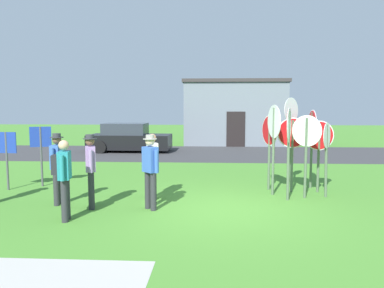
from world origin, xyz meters
TOP-DOWN VIEW (x-y plane):
  - ground_plane at (0.00, 0.00)m, footprint 80.00×80.00m
  - street_asphalt at (0.00, 10.25)m, footprint 60.00×6.40m
  - building_background at (1.22, 15.63)m, footprint 6.44×4.57m
  - parked_car_on_street at (-4.61, 10.78)m, footprint 4.34×2.09m
  - stop_sign_rear_left at (2.24, 1.22)m, footprint 0.63×0.52m
  - stop_sign_center_cluster at (2.03, 1.89)m, footprint 0.84×0.13m
  - stop_sign_nearest at (1.44, 2.14)m, footprint 0.31×0.83m
  - stop_sign_far_back at (2.70, 2.42)m, footprint 0.07×0.82m
  - stop_sign_rear_right at (2.79, 1.35)m, footprint 0.38×0.59m
  - stop_sign_leaning_left at (1.73, 0.97)m, footprint 0.29×0.84m
  - stop_sign_tallest at (2.76, 1.89)m, footprint 0.82×0.10m
  - stop_sign_leaning_right at (2.12, 2.55)m, footprint 0.54×0.57m
  - stop_sign_low_front at (1.45, 1.51)m, footprint 0.21×0.87m
  - person_with_sunhat at (-1.61, -0.06)m, footprint 0.43×0.43m
  - person_near_signs at (-1.71, 0.89)m, footprint 0.35×0.53m
  - person_on_left at (-3.92, 0.25)m, footprint 0.31×0.57m
  - person_in_blue at (-3.26, -0.98)m, footprint 0.40×0.56m
  - person_holding_notes at (-3.01, -0.04)m, footprint 0.33×0.54m
  - info_panel_leftmost at (-6.03, 1.70)m, footprint 0.60×0.06m
  - info_panel_middle at (-5.27, 2.21)m, footprint 0.57×0.23m

SIDE VIEW (x-z plane):
  - ground_plane at x=0.00m, z-range 0.00..0.00m
  - street_asphalt at x=0.00m, z-range 0.00..0.01m
  - parked_car_on_street at x=-4.61m, z-range -0.07..1.44m
  - person_near_signs at x=-1.71m, z-range 0.11..1.80m
  - person_in_blue at x=-3.26m, z-range 0.14..1.83m
  - person_with_sunhat at x=-1.61m, z-range 0.12..1.85m
  - person_on_left at x=-3.92m, z-range 0.12..1.85m
  - person_holding_notes at x=-3.01m, z-range 0.12..1.85m
  - info_panel_leftmost at x=-6.03m, z-range 0.31..1.98m
  - info_panel_middle at x=-5.27m, z-range 0.34..2.13m
  - stop_sign_rear_right at x=2.79m, z-range 0.34..2.31m
  - stop_sign_tallest at x=2.76m, z-range 0.36..2.36m
  - stop_sign_center_cluster at x=2.03m, z-range 0.38..2.46m
  - stop_sign_nearest at x=1.44m, z-range 0.40..2.54m
  - stop_sign_rear_left at x=2.24m, z-range 0.40..2.56m
  - stop_sign_far_back at x=2.70m, z-range 0.43..2.72m
  - stop_sign_leaning_left at x=1.73m, z-range 0.45..2.80m
  - stop_sign_low_front at x=1.45m, z-range 0.47..2.90m
  - stop_sign_leaning_right at x=2.12m, z-range 0.48..3.12m
  - building_background at x=1.22m, z-range 0.01..4.05m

